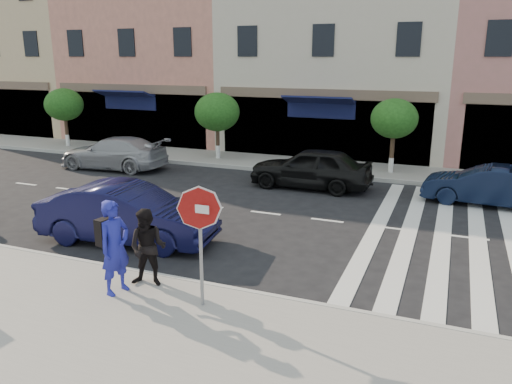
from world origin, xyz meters
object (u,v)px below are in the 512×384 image
(stop_sign, at_px, (199,220))
(car_far_right, at_px, (487,186))
(car_near_mid, at_px, (128,214))
(car_far_mid, at_px, (311,168))
(walker, at_px, (148,248))
(car_far_left, at_px, (114,153))
(photographer, at_px, (115,247))

(stop_sign, height_order, car_far_right, stop_sign)
(car_near_mid, distance_m, car_far_mid, 7.88)
(walker, height_order, car_far_left, walker)
(car_far_left, bearing_deg, car_far_mid, 86.97)
(car_near_mid, bearing_deg, car_far_right, -57.45)
(walker, distance_m, car_far_right, 11.79)
(car_far_mid, xyz_separation_m, car_far_right, (6.06, 0.00, -0.11))
(walker, relative_size, car_far_left, 0.34)
(car_far_right, bearing_deg, car_near_mid, -45.96)
(car_far_mid, bearing_deg, car_far_left, -89.30)
(car_near_mid, height_order, car_far_right, car_near_mid)
(photographer, height_order, car_near_mid, photographer)
(stop_sign, height_order, photographer, stop_sign)
(photographer, relative_size, walker, 1.17)
(walker, height_order, car_far_mid, walker)
(car_far_mid, bearing_deg, stop_sign, 4.47)
(car_far_left, bearing_deg, car_near_mid, 36.47)
(walker, distance_m, car_near_mid, 3.17)
(walker, xyz_separation_m, car_near_mid, (-2.18, 2.30, -0.20))
(photographer, relative_size, car_far_mid, 0.43)
(car_far_left, relative_size, car_far_mid, 1.07)
(photographer, distance_m, car_far_mid, 10.20)
(stop_sign, distance_m, car_far_left, 13.94)
(car_far_mid, bearing_deg, car_far_right, 90.70)
(stop_sign, xyz_separation_m, walker, (-1.45, 0.39, -0.92))
(stop_sign, bearing_deg, car_far_mid, 94.01)
(stop_sign, height_order, walker, stop_sign)
(photographer, distance_m, car_near_mid, 3.35)
(stop_sign, relative_size, car_far_left, 0.49)
(car_far_right, bearing_deg, car_far_mid, -84.93)
(photographer, xyz_separation_m, car_near_mid, (-1.76, 2.83, -0.35))
(car_far_right, bearing_deg, stop_sign, -23.31)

